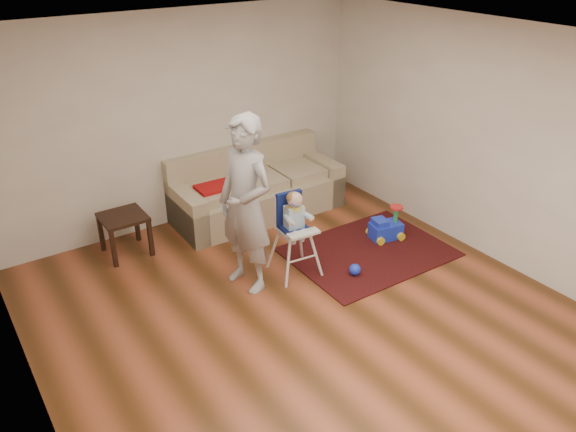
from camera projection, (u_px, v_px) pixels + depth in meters
ground at (310, 319)px, 5.67m from camera, size 5.50×5.50×0.00m
room_envelope at (280, 127)px, 5.19m from camera, size 5.04×5.52×2.72m
sofa at (257, 184)px, 7.55m from camera, size 2.32×0.98×0.89m
side_table at (125, 234)px, 6.70m from camera, size 0.51×0.51×0.51m
area_rug at (368, 252)px, 6.82m from camera, size 1.90×1.44×0.01m
ride_on_toy at (386, 223)px, 7.02m from camera, size 0.44×0.35×0.42m
toy_ball at (355, 270)px, 6.33m from camera, size 0.13×0.13×0.13m
high_chair at (295, 235)px, 6.22m from camera, size 0.52×0.52×1.01m
adult at (246, 205)px, 5.79m from camera, size 0.61×0.79×1.93m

